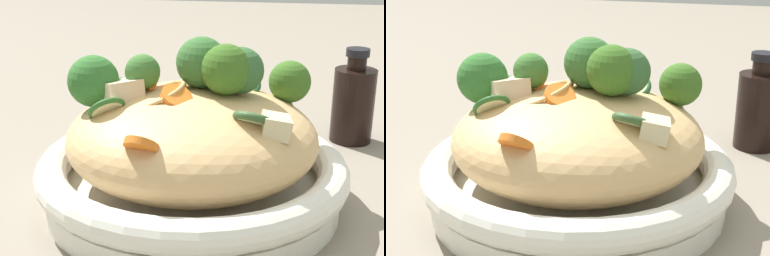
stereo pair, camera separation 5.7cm
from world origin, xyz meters
TOP-DOWN VIEW (x-y plane):
  - ground_plane at (0.00, 0.00)m, footprint 3.00×3.00m
  - serving_bowl at (0.00, 0.00)m, footprint 0.31×0.31m
  - noodle_heap at (0.00, -0.00)m, footprint 0.25×0.25m
  - broccoli_florets at (0.01, -0.00)m, footprint 0.11×0.24m
  - carrot_coins at (-0.03, 0.02)m, footprint 0.19×0.08m
  - zucchini_slices at (-0.01, -0.00)m, footprint 0.14×0.18m
  - chicken_chunks at (0.00, 0.02)m, footprint 0.13×0.19m
  - soy_sauce_bottle at (0.21, -0.18)m, footprint 0.05×0.05m

SIDE VIEW (x-z plane):
  - ground_plane at x=0.00m, z-range 0.00..0.00m
  - serving_bowl at x=0.00m, z-range 0.00..0.06m
  - soy_sauce_bottle at x=0.21m, z-range -0.01..0.11m
  - noodle_heap at x=0.00m, z-range 0.02..0.12m
  - zucchini_slices at x=-0.01m, z-range 0.09..0.13m
  - carrot_coins at x=-0.03m, z-range 0.09..0.13m
  - chicken_chunks at x=0.00m, z-range 0.09..0.13m
  - broccoli_florets at x=0.01m, z-range 0.09..0.17m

